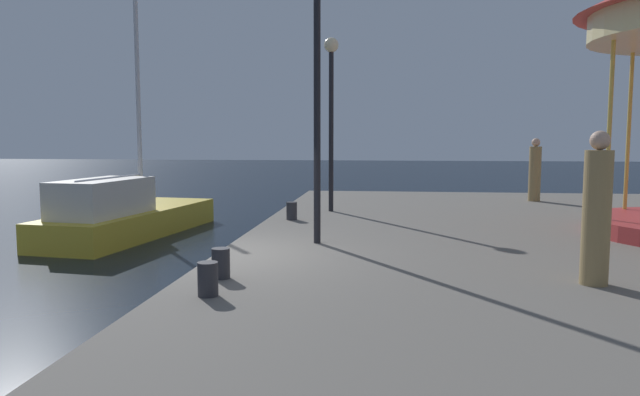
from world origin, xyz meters
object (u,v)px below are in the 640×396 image
bollard_south (208,279)px  bollard_north (292,211)px  sailboat_yellow (124,215)px  lamp_post_mid_promenade (331,93)px  bollard_center (221,263)px  person_far_corner (535,172)px  lamp_post_near_edge (317,60)px  person_near_carousel (597,213)px

bollard_south → bollard_north: same height
sailboat_yellow → lamp_post_mid_promenade: 6.34m
lamp_post_mid_promenade → bollard_north: size_ratio=10.69×
bollard_center → person_far_corner: person_far_corner is taller
lamp_post_mid_promenade → bollard_north: 3.28m
lamp_post_mid_promenade → bollard_center: size_ratio=10.69×
bollard_south → person_far_corner: bearing=60.7°
bollard_south → lamp_post_near_edge: bearing=76.8°
sailboat_yellow → person_far_corner: size_ratio=3.53×
lamp_post_near_edge → bollard_north: 4.23m
lamp_post_near_edge → person_far_corner: size_ratio=2.55×
sailboat_yellow → lamp_post_near_edge: bearing=-39.5°
lamp_post_mid_promenade → person_near_carousel: (4.00, -7.10, -2.02)m
bollard_north → person_far_corner: person_far_corner is taller
bollard_north → person_near_carousel: (4.73, -5.43, 0.71)m
bollard_north → sailboat_yellow: bearing=159.3°
lamp_post_mid_promenade → bollard_north: (-0.73, -1.66, -2.73)m
lamp_post_near_edge → lamp_post_mid_promenade: 4.56m
bollard_north → person_near_carousel: bearing=-48.9°
sailboat_yellow → bollard_center: 8.86m
bollard_center → bollard_south: 0.88m
bollard_center → lamp_post_near_edge: bearing=71.1°
lamp_post_near_edge → lamp_post_mid_promenade: bearing=92.4°
lamp_post_mid_promenade → sailboat_yellow: bearing=178.5°
sailboat_yellow → bollard_north: sailboat_yellow is taller
lamp_post_near_edge → lamp_post_mid_promenade: size_ratio=1.09×
sailboat_yellow → lamp_post_near_edge: (5.71, -4.70, 3.35)m
lamp_post_mid_promenade → bollard_center: bearing=-95.9°
sailboat_yellow → lamp_post_near_edge: 8.12m
bollard_north → bollard_south: bearing=-89.4°
person_far_corner → person_near_carousel: 10.30m
lamp_post_near_edge → person_far_corner: (5.47, 7.62, -2.29)m
bollard_center → person_far_corner: (6.41, 10.38, 0.66)m
lamp_post_mid_promenade → person_far_corner: 6.76m
bollard_south → person_near_carousel: person_near_carousel is taller
person_near_carousel → bollard_center: bearing=-177.4°
lamp_post_near_edge → person_near_carousel: 5.10m
bollard_south → bollard_north: size_ratio=1.00×
lamp_post_mid_promenade → bollard_center: (-0.76, -7.31, -2.73)m
sailboat_yellow → person_near_carousel: sailboat_yellow is taller
bollard_north → person_far_corner: 7.98m
lamp_post_near_edge → person_near_carousel: (3.81, -2.54, -2.24)m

